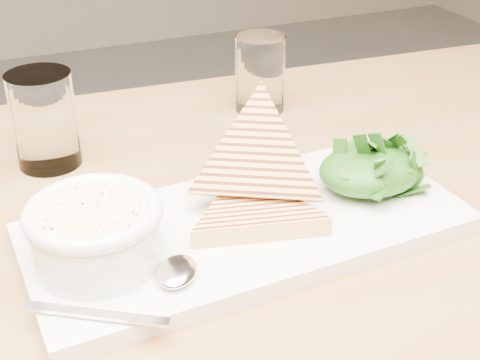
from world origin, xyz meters
name	(u,v)px	position (x,y,z in m)	size (l,w,h in m)	color
table_top	(269,276)	(0.08, 0.21, 0.70)	(1.34, 0.89, 0.04)	olive
table_leg_br	(463,230)	(0.69, 0.61, 0.34)	(0.06, 0.06, 0.68)	olive
platter	(248,227)	(0.08, 0.25, 0.73)	(0.41, 0.19, 0.02)	white
soup_bowl	(97,240)	(-0.07, 0.25, 0.76)	(0.11, 0.11, 0.04)	white
soup	(93,214)	(-0.07, 0.25, 0.79)	(0.09, 0.09, 0.01)	beige
bowl_rim	(93,212)	(-0.07, 0.25, 0.79)	(0.12, 0.12, 0.01)	white
sandwich_flat	(254,212)	(0.08, 0.25, 0.75)	(0.15, 0.15, 0.02)	tan
sandwich_lean	(257,159)	(0.09, 0.28, 0.79)	(0.15, 0.15, 0.08)	tan
salad_base	(371,170)	(0.21, 0.26, 0.76)	(0.11, 0.09, 0.04)	#10330A
arugula_pile	(371,164)	(0.21, 0.26, 0.77)	(0.11, 0.10, 0.05)	#296319
spoon_bowl	(177,271)	(-0.01, 0.20, 0.74)	(0.03, 0.05, 0.01)	silver
spoon_handle	(96,314)	(-0.09, 0.17, 0.74)	(0.12, 0.01, 0.00)	silver
glass_near	(44,120)	(-0.08, 0.47, 0.78)	(0.07, 0.07, 0.11)	white
glass_far	(260,73)	(0.21, 0.52, 0.77)	(0.07, 0.07, 0.10)	white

